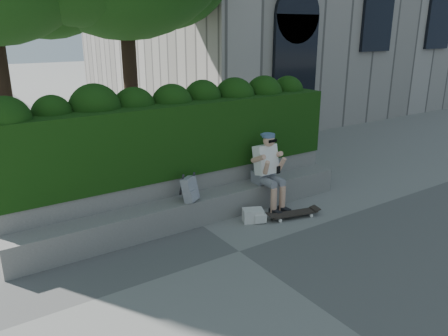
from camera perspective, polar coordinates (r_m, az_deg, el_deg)
ground at (r=6.54m, az=1.99°, el=-10.82°), size 80.00×80.00×0.00m
bench_ledge at (r=7.39m, az=-3.68°, el=-5.40°), size 6.00×0.45×0.45m
planter_wall at (r=7.71m, az=-5.48°, el=-3.20°), size 6.00×0.50×0.75m
hedge at (r=7.62m, az=-6.50°, el=4.17°), size 6.00×1.00×1.20m
person at (r=7.80m, az=5.74°, el=-0.03°), size 0.40×0.76×1.38m
skateboard at (r=7.67m, az=9.06°, el=-5.90°), size 0.89×0.40×0.09m
backpack_plaid at (r=7.07m, az=-4.46°, el=-2.79°), size 0.31×0.26×0.40m
backpack_ground at (r=7.44m, az=3.81°, el=-6.19°), size 0.41×0.36×0.22m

